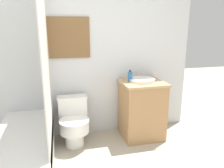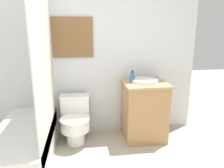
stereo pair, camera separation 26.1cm
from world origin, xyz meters
The scene contains 6 objects.
wall_back centered at (0.00, 1.90, 1.25)m, with size 3.05×0.07×2.50m.
shower_area centered at (-0.72, 1.21, 0.28)m, with size 0.58×1.32×1.98m.
toilet centered at (-0.19, 1.61, 0.31)m, with size 0.39×0.50×0.61m.
vanity centered at (0.74, 1.60, 0.40)m, with size 0.57×0.52×0.79m.
sink centered at (0.74, 1.62, 0.81)m, with size 0.34×0.38×0.13m.
soap_bottle centered at (0.58, 1.65, 0.85)m, with size 0.06×0.06×0.15m.
Camera 2 is at (-0.08, -1.08, 1.49)m, focal length 35.00 mm.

